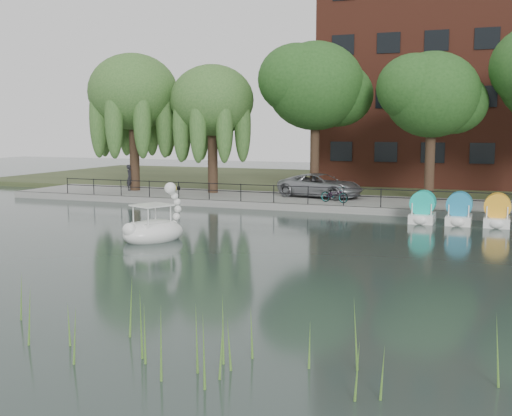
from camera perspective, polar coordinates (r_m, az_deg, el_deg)
The scene contains 16 objects.
ground_plane at distance 23.22m, azimuth -4.72°, elevation -4.29°, with size 120.00×120.00×0.00m, color #31403C.
promenade at distance 38.06m, azimuth 5.81°, elevation 0.52°, with size 40.00×6.00×0.40m, color gray.
kerb at distance 35.24m, azimuth 4.54°, elevation -0.00°, with size 40.00×0.25×0.40m, color gray.
land_strip at distance 51.63m, azimuth 9.92°, elevation 2.19°, with size 60.00×22.00×0.36m, color #47512D.
railing at distance 35.32m, azimuth 4.65°, elevation 1.56°, with size 32.00×0.05×1.00m.
apartment_building at distance 50.74m, azimuth 18.11°, elevation 12.24°, with size 20.00×10.07×18.00m.
willow_left at distance 43.56m, azimuth -10.88°, elevation 10.07°, with size 5.88×5.88×9.01m.
willow_mid at distance 41.36m, azimuth -3.91°, elevation 9.47°, with size 5.32×5.32×8.15m.
broadleaf_center at distance 40.07m, azimuth 5.30°, elevation 10.69°, with size 6.00×6.00×9.25m.
broadleaf_right at distance 38.21m, azimuth 15.38°, elevation 9.62°, with size 5.40×5.40×8.32m.
minivan at distance 38.76m, azimuth 5.78°, elevation 2.16°, with size 5.89×2.71×1.64m, color gray.
bicycle at distance 36.25m, azimuth 6.99°, elevation 1.28°, with size 1.72×0.60×1.00m, color gray.
pedestrian at distance 43.50m, azimuth -11.16°, elevation 2.83°, with size 0.71×0.48×1.98m, color black.
swan_boat at distance 26.63m, azimuth -9.02°, elevation -1.75°, with size 2.67×3.21×2.33m.
pedal_boat_row at distance 32.04m, azimuth 20.64°, elevation -0.44°, with size 7.95×1.70×1.40m.
reed_bank at distance 14.13m, azimuth -14.38°, elevation -9.59°, with size 24.00×2.40×1.20m.
Camera 1 is at (9.94, -20.47, 4.64)m, focal length 45.00 mm.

